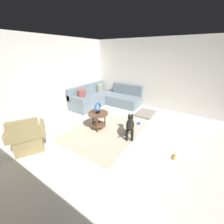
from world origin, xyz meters
The scene contains 13 objects.
ground_plane centered at (0.00, 0.00, -0.05)m, with size 6.00×6.00×0.10m, color silver.
wall_back centered at (0.00, 2.94, 1.35)m, with size 6.00×0.12×2.70m, color silver.
wall_right centered at (2.94, 0.00, 1.35)m, with size 0.12×6.00×2.70m, color silver.
area_rug centered at (0.15, 0.70, 0.01)m, with size 2.30×1.90×0.01m, color #BCAD93.
sectional_couch centered at (1.99, 2.02, 0.29)m, with size 2.20×2.25×0.88m.
armchair centered at (-1.50, 1.72, 0.32)m, with size 0.99×0.92×0.88m.
side_table centered at (0.19, 0.93, 0.42)m, with size 0.60×0.60×0.54m.
torus_sculpture centered at (0.19, 0.93, 0.71)m, with size 0.28×0.08×0.33m.
dog_bed_mat centered at (1.98, 0.08, 0.04)m, with size 0.80×0.60×0.09m, color gray.
dog centered at (0.32, -0.08, 0.38)m, with size 0.79×0.42×0.63m.
dog_toy_ball centered at (1.10, -0.03, 0.05)m, with size 0.11×0.11×0.11m, color blue.
dog_toy_rope centered at (0.11, -1.30, 0.03)m, with size 0.05×0.05×0.17m, color orange.
dog_toy_bone centered at (0.33, 0.05, 0.03)m, with size 0.18×0.06×0.06m, color blue.
Camera 1 is at (-2.70, -1.45, 2.21)m, focal length 22.06 mm.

